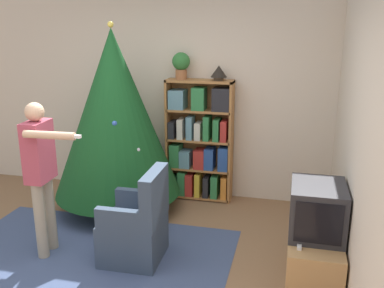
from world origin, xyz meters
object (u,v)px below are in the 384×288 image
Objects in this scene: armchair at (137,228)px; standing_person at (41,168)px; christmas_tree at (115,114)px; television at (317,210)px; potted_plant at (181,64)px; table_lamp at (219,72)px; bookshelf at (199,143)px.

standing_person is (-0.91, -0.10, 0.58)m from armchair.
christmas_tree is 2.45× the size of armchair.
christmas_tree is at bearing 155.78° from television.
television is 1.71× the size of potted_plant.
table_lamp is (0.47, 0.00, -0.09)m from potted_plant.
potted_plant is at bearing 135.81° from television.
bookshelf is 1.69× the size of armchair.
table_lamp is (-1.17, 1.60, 0.98)m from television.
bookshelf is at bearing 170.00° from armchair.
bookshelf is 0.93m from table_lamp.
television is at bearing -44.19° from potted_plant.
bookshelf is 0.69× the size of christmas_tree.
armchair is at bearing -106.51° from table_lamp.
television is at bearing -24.22° from christmas_tree.
potted_plant reaches higher than television.
armchair is 2.17m from potted_plant.
potted_plant is (0.92, 1.73, 0.84)m from standing_person.
christmas_tree reaches higher than bookshelf.
potted_plant is at bearing 148.87° from standing_person.
standing_person is at bearing -102.64° from christmas_tree.
table_lamp reaches higher than standing_person.
television is 2.53m from potted_plant.
armchair is 2.16m from table_lamp.
potted_plant is 1.64× the size of table_lamp.
table_lamp reaches higher than bookshelf.
standing_person reaches higher than armchair.
potted_plant is at bearing 180.00° from table_lamp.
armchair is 2.80× the size of potted_plant.
potted_plant is at bearing 40.41° from christmas_tree.
armchair is (-1.65, -0.04, -0.36)m from television.
television is (1.41, -1.59, -0.07)m from bookshelf.
standing_person is (-0.26, -1.17, -0.30)m from christmas_tree.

